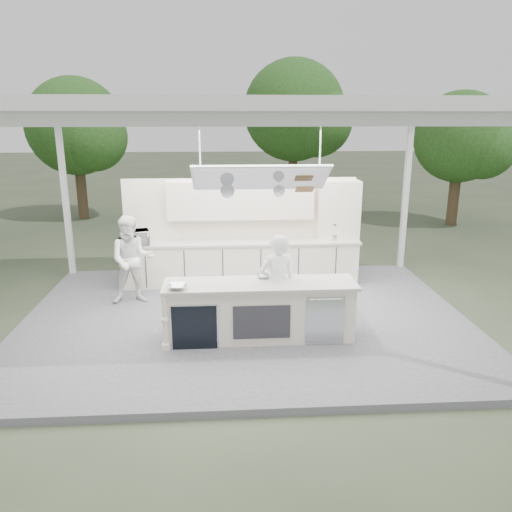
{
  "coord_description": "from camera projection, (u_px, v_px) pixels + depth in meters",
  "views": [
    {
      "loc": [
        -0.37,
        -8.46,
        3.66
      ],
      "look_at": [
        0.22,
        0.4,
        1.15
      ],
      "focal_mm": 35.0,
      "sensor_mm": 36.0,
      "label": 1
    }
  ],
  "objects": [
    {
      "name": "back_wall_unit",
      "position": [
        261.0,
        215.0,
        10.77
      ],
      "size": [
        5.05,
        0.48,
        2.25
      ],
      "color": "white",
      "rests_on": "stage_deck"
    },
    {
      "name": "demo_island",
      "position": [
        259.0,
        311.0,
        8.11
      ],
      "size": [
        3.1,
        0.79,
        0.95
      ],
      "color": "white",
      "rests_on": "stage_deck"
    },
    {
      "name": "tree_cluster",
      "position": [
        228.0,
        126.0,
        17.62
      ],
      "size": [
        19.55,
        9.4,
        5.85
      ],
      "color": "#463723",
      "rests_on": "ground"
    },
    {
      "name": "bowl_small",
      "position": [
        263.0,
        276.0,
        8.23
      ],
      "size": [
        0.27,
        0.27,
        0.07
      ],
      "primitive_type": "imported",
      "rotation": [
        0.0,
        0.0,
        -0.31
      ],
      "color": "silver",
      "rests_on": "demo_island"
    },
    {
      "name": "head_chef",
      "position": [
        277.0,
        284.0,
        8.23
      ],
      "size": [
        0.69,
        0.53,
        1.69
      ],
      "primitive_type": "imported",
      "rotation": [
        0.0,
        0.0,
        3.37
      ],
      "color": "white",
      "rests_on": "stage_deck"
    },
    {
      "name": "back_counter",
      "position": [
        241.0,
        262.0,
        10.8
      ],
      "size": [
        5.08,
        0.72,
        0.95
      ],
      "color": "white",
      "rests_on": "stage_deck"
    },
    {
      "name": "ground",
      "position": [
        245.0,
        322.0,
        9.14
      ],
      "size": [
        90.0,
        90.0,
        0.0
      ],
      "primitive_type": "plane",
      "color": "#445037",
      "rests_on": "ground"
    },
    {
      "name": "toaster_oven",
      "position": [
        135.0,
        238.0,
        10.3
      ],
      "size": [
        0.63,
        0.51,
        0.31
      ],
      "primitive_type": "imported",
      "rotation": [
        0.0,
        0.0,
        0.26
      ],
      "color": "silver",
      "rests_on": "back_counter"
    },
    {
      "name": "tent",
      "position": [
        244.0,
        112.0,
        8.12
      ],
      "size": [
        8.2,
        6.2,
        3.86
      ],
      "color": "white",
      "rests_on": "ground"
    },
    {
      "name": "stage_deck",
      "position": [
        245.0,
        319.0,
        9.12
      ],
      "size": [
        8.0,
        6.0,
        0.12
      ],
      "primitive_type": "cube",
      "color": "slate",
      "rests_on": "ground"
    },
    {
      "name": "bowl_large",
      "position": [
        177.0,
        287.0,
        7.7
      ],
      "size": [
        0.35,
        0.35,
        0.07
      ],
      "primitive_type": "imported",
      "rotation": [
        0.0,
        0.0,
        -0.17
      ],
      "color": "silver",
      "rests_on": "demo_island"
    },
    {
      "name": "sous_chef",
      "position": [
        132.0,
        260.0,
        9.59
      ],
      "size": [
        0.92,
        0.77,
        1.72
      ],
      "primitive_type": "imported",
      "rotation": [
        0.0,
        0.0,
        0.15
      ],
      "color": "white",
      "rests_on": "stage_deck"
    }
  ]
}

